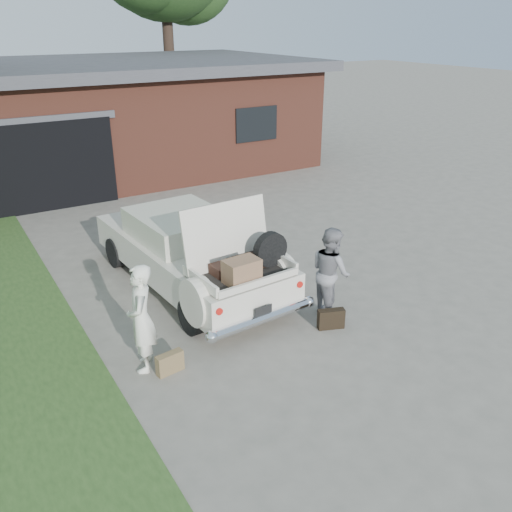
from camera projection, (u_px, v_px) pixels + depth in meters
ground at (276, 335)px, 8.33m from camera, size 90.00×90.00×0.00m
house at (104, 115)px, 17.10m from camera, size 12.80×7.80×3.30m
sedan at (189, 251)px, 9.63m from camera, size 2.08×4.69×1.89m
woman_left at (141, 319)px, 7.25m from camera, size 0.57×0.67×1.55m
woman_right at (331, 272)px, 8.66m from camera, size 0.65×0.79×1.49m
suitcase_left at (170, 363)px, 7.39m from camera, size 0.40×0.18×0.30m
suitcase_right at (331, 319)px, 8.45m from camera, size 0.44×0.27×0.32m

